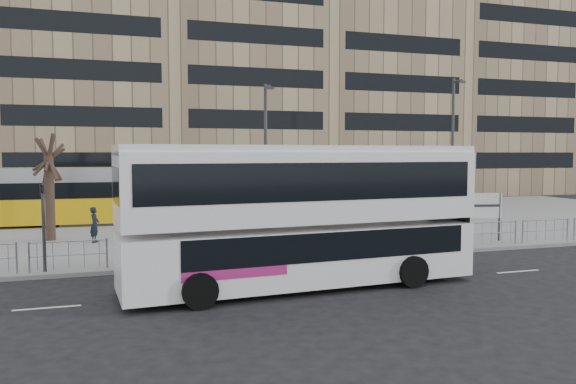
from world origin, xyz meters
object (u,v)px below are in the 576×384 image
object	(u,v)px
double_decker_bus	(302,211)
traffic_light_west	(43,216)
ad_panel	(431,228)
tram	(241,193)
pedestrian	(95,225)
lamp_post_west	(266,151)
bare_tree	(48,131)
station_sign	(482,208)
lamp_post_east	(453,143)

from	to	relation	value
double_decker_bus	traffic_light_west	distance (m)	9.24
ad_panel	double_decker_bus	bearing A→B (deg)	-155.55
ad_panel	traffic_light_west	size ratio (longest dim) A/B	0.51
tram	pedestrian	world-z (taller)	tram
pedestrian	traffic_light_west	size ratio (longest dim) A/B	0.54
lamp_post_west	bare_tree	xyz separation A→B (m)	(-10.83, -0.24, 0.91)
ad_panel	bare_tree	bearing A→B (deg)	148.74
station_sign	bare_tree	size ratio (longest dim) A/B	0.33
lamp_post_west	tram	bearing A→B (deg)	91.59
tram	lamp_post_west	distance (m)	6.00
bare_tree	ad_panel	bearing A→B (deg)	-25.38
traffic_light_west	bare_tree	world-z (taller)	bare_tree
ad_panel	pedestrian	bearing A→B (deg)	149.92
double_decker_bus	ad_panel	xyz separation A→B (m)	(7.52, 4.40, -1.40)
pedestrian	tram	bearing A→B (deg)	-34.79
pedestrian	double_decker_bus	bearing A→B (deg)	-132.06
pedestrian	lamp_post_west	world-z (taller)	lamp_post_west
tram	bare_tree	size ratio (longest dim) A/B	4.04
lamp_post_east	double_decker_bus	bearing A→B (deg)	-137.15
lamp_post_east	pedestrian	bearing A→B (deg)	-171.80
tram	pedestrian	xyz separation A→B (m)	(-8.64, -6.95, -0.84)
tram	station_sign	xyz separation A→B (m)	(8.97, -12.09, -0.09)
pedestrian	traffic_light_west	xyz separation A→B (m)	(-1.54, -6.38, 1.14)
lamp_post_east	bare_tree	bearing A→B (deg)	-175.68
double_decker_bus	lamp_post_east	bearing A→B (deg)	39.03
lamp_post_west	lamp_post_east	size ratio (longest dim) A/B	0.89
station_sign	lamp_post_east	size ratio (longest dim) A/B	0.26
lamp_post_west	lamp_post_east	bearing A→B (deg)	6.90
lamp_post_east	ad_panel	bearing A→B (deg)	-128.10
tram	ad_panel	bearing A→B (deg)	-65.20
pedestrian	station_sign	bearing A→B (deg)	-89.88
tram	traffic_light_west	world-z (taller)	tram
double_decker_bus	pedestrian	world-z (taller)	double_decker_bus
tram	pedestrian	size ratio (longest dim) A/B	17.05
bare_tree	tram	bearing A→B (deg)	27.82
station_sign	bare_tree	distance (m)	20.99
pedestrian	lamp_post_west	distance (m)	9.58
station_sign	traffic_light_west	bearing A→B (deg)	-165.04
ad_panel	lamp_post_east	bearing A→B (deg)	46.02
double_decker_bus	pedestrian	bearing A→B (deg)	117.73
ad_panel	station_sign	bearing A→B (deg)	13.20
pedestrian	traffic_light_west	bearing A→B (deg)	-177.15
tram	bare_tree	bearing A→B (deg)	-149.76
lamp_post_west	station_sign	bearing A→B (deg)	-37.21
traffic_light_west	lamp_post_west	bearing A→B (deg)	53.41
station_sign	lamp_post_west	bearing A→B (deg)	154.05
double_decker_bus	pedestrian	xyz separation A→B (m)	(-6.60, 10.74, -1.49)
lamp_post_west	lamp_post_east	world-z (taller)	lamp_post_east
station_sign	lamp_post_east	bearing A→B (deg)	75.85
traffic_light_west	lamp_post_east	size ratio (longest dim) A/B	0.35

